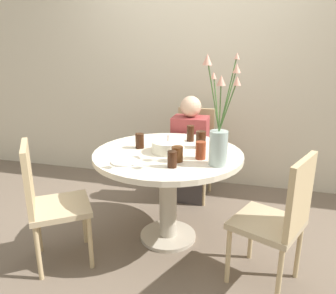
# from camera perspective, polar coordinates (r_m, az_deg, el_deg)

# --- Properties ---
(ground_plane) EXTENTS (16.00, 16.00, 0.00)m
(ground_plane) POSITION_cam_1_polar(r_m,az_deg,el_deg) (2.81, 0.00, -15.39)
(ground_plane) COLOR #6B5B4C
(wall_back) EXTENTS (8.00, 0.05, 2.60)m
(wall_back) POSITION_cam_1_polar(r_m,az_deg,el_deg) (3.64, 5.39, 13.74)
(wall_back) COLOR beige
(wall_back) RESTS_ON ground_plane
(dining_table) EXTENTS (1.14, 1.14, 0.74)m
(dining_table) POSITION_cam_1_polar(r_m,az_deg,el_deg) (2.54, 0.00, -4.04)
(dining_table) COLOR beige
(dining_table) RESTS_ON ground_plane
(chair_far_back) EXTENTS (0.41, 0.41, 0.91)m
(chair_far_back) POSITION_cam_1_polar(r_m,az_deg,el_deg) (3.39, 4.45, -0.12)
(chair_far_back) COLOR tan
(chair_far_back) RESTS_ON ground_plane
(chair_left_flank) EXTENTS (0.56, 0.56, 0.91)m
(chair_left_flank) POSITION_cam_1_polar(r_m,az_deg,el_deg) (2.43, -20.32, -8.36)
(chair_left_flank) COLOR tan
(chair_left_flank) RESTS_ON ground_plane
(chair_near_front) EXTENTS (0.53, 0.53, 0.91)m
(chair_near_front) POSITION_cam_1_polar(r_m,az_deg,el_deg) (2.18, 18.96, -11.27)
(chair_near_front) COLOR tan
(chair_near_front) RESTS_ON ground_plane
(birthday_cake) EXTENTS (0.25, 0.25, 0.13)m
(birthday_cake) POSITION_cam_1_polar(r_m,az_deg,el_deg) (2.48, 0.03, 0.05)
(birthday_cake) COLOR white
(birthday_cake) RESTS_ON dining_table
(flower_vase) EXTENTS (0.23, 0.29, 0.73)m
(flower_vase) POSITION_cam_1_polar(r_m,az_deg,el_deg) (2.18, 8.92, 2.30)
(flower_vase) COLOR #9EB2AD
(flower_vase) RESTS_ON dining_table
(side_plate) EXTENTS (0.19, 0.19, 0.01)m
(side_plate) POSITION_cam_1_polar(r_m,az_deg,el_deg) (2.29, -7.51, -2.57)
(side_plate) COLOR silver
(side_plate) RESTS_ON dining_table
(drink_glass_0) EXTENTS (0.06, 0.06, 0.13)m
(drink_glass_0) POSITION_cam_1_polar(r_m,az_deg,el_deg) (2.77, 3.93, 2.39)
(drink_glass_0) COLOR #33190C
(drink_glass_0) RESTS_ON dining_table
(drink_glass_1) EXTENTS (0.08, 0.08, 0.13)m
(drink_glass_1) POSITION_cam_1_polar(r_m,az_deg,el_deg) (2.59, 5.74, 1.30)
(drink_glass_1) COLOR #33190C
(drink_glass_1) RESTS_ON dining_table
(drink_glass_2) EXTENTS (0.07, 0.07, 0.12)m
(drink_glass_2) POSITION_cam_1_polar(r_m,az_deg,el_deg) (2.58, -4.94, 1.09)
(drink_glass_2) COLOR #33190C
(drink_glass_2) RESTS_ON dining_table
(drink_glass_3) EXTENTS (0.07, 0.07, 0.13)m
(drink_glass_3) POSITION_cam_1_polar(r_m,az_deg,el_deg) (2.34, 5.71, -0.57)
(drink_glass_3) COLOR maroon
(drink_glass_3) RESTS_ON dining_table
(drink_glass_4) EXTENTS (0.08, 0.08, 0.11)m
(drink_glass_4) POSITION_cam_1_polar(r_m,az_deg,el_deg) (2.28, 1.63, -1.24)
(drink_glass_4) COLOR #51280F
(drink_glass_4) RESTS_ON dining_table
(drink_glass_5) EXTENTS (0.06, 0.06, 0.11)m
(drink_glass_5) POSITION_cam_1_polar(r_m,az_deg,el_deg) (2.17, 0.72, -2.15)
(drink_glass_5) COLOR #33190C
(drink_glass_5) RESTS_ON dining_table
(person_woman) EXTENTS (0.34, 0.24, 1.07)m
(person_woman) POSITION_cam_1_polar(r_m,az_deg,el_deg) (3.24, 3.82, -1.08)
(person_woman) COLOR #383333
(person_woman) RESTS_ON ground_plane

